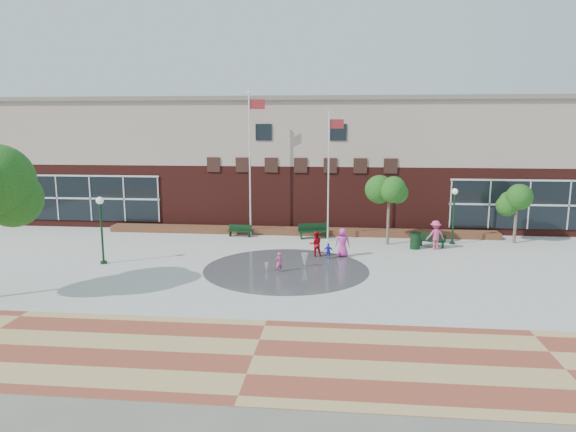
# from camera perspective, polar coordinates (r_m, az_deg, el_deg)

# --- Properties ---
(ground) EXTENTS (120.00, 120.00, 0.00)m
(ground) POSITION_cam_1_polar(r_m,az_deg,el_deg) (23.43, -0.99, -7.98)
(ground) COLOR #666056
(ground) RESTS_ON ground
(plaza_concrete) EXTENTS (46.00, 18.00, 0.01)m
(plaza_concrete) POSITION_cam_1_polar(r_m,az_deg,el_deg) (27.24, -0.00, -5.39)
(plaza_concrete) COLOR #A8A8A0
(plaza_concrete) RESTS_ON ground
(paver_band) EXTENTS (46.00, 6.00, 0.01)m
(paver_band) POSITION_cam_1_polar(r_m,az_deg,el_deg) (16.97, -3.87, -15.25)
(paver_band) COLOR brown
(paver_band) RESTS_ON ground
(splash_pad) EXTENTS (8.40, 8.40, 0.01)m
(splash_pad) POSITION_cam_1_polar(r_m,az_deg,el_deg) (26.28, -0.22, -5.96)
(splash_pad) COLOR #383A3D
(splash_pad) RESTS_ON ground
(library_building) EXTENTS (44.40, 10.40, 9.20)m
(library_building) POSITION_cam_1_polar(r_m,az_deg,el_deg) (39.77, 1.96, 6.28)
(library_building) COLOR #4B1916
(library_building) RESTS_ON ground
(flower_bed) EXTENTS (26.00, 1.20, 0.40)m
(flower_bed) POSITION_cam_1_polar(r_m,az_deg,el_deg) (34.59, 1.26, -2.06)
(flower_bed) COLOR maroon
(flower_bed) RESTS_ON ground
(flagpole_left) EXTENTS (1.09, 0.32, 9.40)m
(flagpole_left) POSITION_cam_1_polar(r_m,az_deg,el_deg) (33.63, -4.19, 6.58)
(flagpole_left) COLOR white
(flagpole_left) RESTS_ON ground
(flagpole_right) EXTENTS (0.97, 0.32, 8.08)m
(flagpole_right) POSITION_cam_1_polar(r_m,az_deg,el_deg) (32.10, 4.61, 5.13)
(flagpole_right) COLOR white
(flagpole_right) RESTS_ON ground
(lamp_left) EXTENTS (0.38, 0.38, 3.59)m
(lamp_left) POSITION_cam_1_polar(r_m,az_deg,el_deg) (28.56, -20.05, -0.69)
(lamp_left) COLOR black
(lamp_left) RESTS_ON ground
(lamp_right) EXTENTS (0.37, 0.37, 3.48)m
(lamp_right) POSITION_cam_1_polar(r_m,az_deg,el_deg) (32.92, 17.95, 0.66)
(lamp_right) COLOR black
(lamp_right) RESTS_ON ground
(bench_left) EXTENTS (1.59, 0.56, 0.78)m
(bench_left) POSITION_cam_1_polar(r_m,az_deg,el_deg) (33.96, -5.37, -1.89)
(bench_left) COLOR black
(bench_left) RESTS_ON ground
(bench_mid) EXTENTS (2.01, 0.99, 0.97)m
(bench_mid) POSITION_cam_1_polar(r_m,az_deg,el_deg) (33.27, 2.84, -2.00)
(bench_mid) COLOR black
(bench_mid) RESTS_ON ground
(bench_right) EXTENTS (1.59, 1.01, 0.78)m
(bench_right) POSITION_cam_1_polar(r_m,az_deg,el_deg) (32.15, 15.69, -2.91)
(bench_right) COLOR black
(bench_right) RESTS_ON ground
(trash_can) EXTENTS (0.62, 0.62, 1.02)m
(trash_can) POSITION_cam_1_polar(r_m,az_deg,el_deg) (31.32, 13.95, -2.67)
(trash_can) COLOR black
(trash_can) RESTS_ON ground
(tree_mid) EXTENTS (2.53, 2.53, 4.26)m
(tree_mid) POSITION_cam_1_polar(r_m,az_deg,el_deg) (31.67, 11.16, 2.33)
(tree_mid) COLOR #4F3F32
(tree_mid) RESTS_ON ground
(tree_small_right) EXTENTS (2.07, 2.07, 3.54)m
(tree_small_right) POSITION_cam_1_polar(r_m,az_deg,el_deg) (34.57, 24.10, 1.41)
(tree_small_right) COLOR #4F3F32
(tree_small_right) RESTS_ON ground
(water_jet_a) EXTENTS (0.36, 0.36, 0.71)m
(water_jet_a) POSITION_cam_1_polar(r_m,az_deg,el_deg) (26.68, 1.85, -5.73)
(water_jet_a) COLOR white
(water_jet_a) RESTS_ON ground
(water_jet_b) EXTENTS (0.20, 0.20, 0.44)m
(water_jet_b) POSITION_cam_1_polar(r_m,az_deg,el_deg) (25.88, -2.41, -6.23)
(water_jet_b) COLOR white
(water_jet_b) RESTS_ON ground
(child_splash) EXTENTS (0.45, 0.42, 1.03)m
(child_splash) POSITION_cam_1_polar(r_m,az_deg,el_deg) (25.66, -1.01, -5.18)
(child_splash) COLOR #CF4E87
(child_splash) RESTS_ON ground
(adult_red) EXTENTS (0.82, 0.70, 1.47)m
(adult_red) POSITION_cam_1_polar(r_m,az_deg,el_deg) (28.63, 3.10, -3.12)
(adult_red) COLOR #A90C15
(adult_red) RESTS_ON ground
(adult_pink) EXTENTS (0.81, 0.53, 1.64)m
(adult_pink) POSITION_cam_1_polar(r_m,az_deg,el_deg) (28.69, 6.09, -2.97)
(adult_pink) COLOR #C53697
(adult_pink) RESTS_ON ground
(child_blue) EXTENTS (0.55, 0.27, 0.91)m
(child_blue) POSITION_cam_1_polar(r_m,az_deg,el_deg) (28.20, 4.51, -3.93)
(child_blue) COLOR #1F28C6
(child_blue) RESTS_ON ground
(person_bench) EXTENTS (1.26, 0.94, 1.74)m
(person_bench) POSITION_cam_1_polar(r_m,az_deg,el_deg) (31.44, 16.05, -2.06)
(person_bench) COLOR #D24177
(person_bench) RESTS_ON ground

